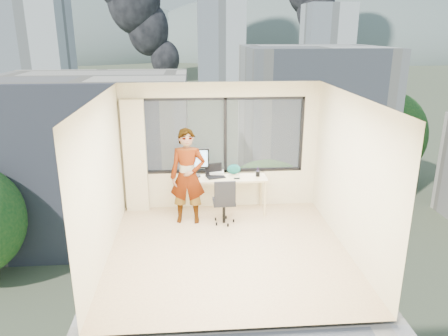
{
  "coord_description": "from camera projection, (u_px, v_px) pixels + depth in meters",
  "views": [
    {
      "loc": [
        -0.56,
        -6.44,
        3.56
      ],
      "look_at": [
        0.0,
        1.0,
        1.15
      ],
      "focal_mm": 34.28,
      "sensor_mm": 36.0,
      "label": 1
    }
  ],
  "objects": [
    {
      "name": "chair",
      "position": [
        224.0,
        200.0,
        8.16
      ],
      "size": [
        0.49,
        0.49,
        0.93
      ],
      "primitive_type": null,
      "rotation": [
        0.0,
        0.0,
        0.02
      ],
      "color": "black",
      "rests_on": "floor"
    },
    {
      "name": "far_tower_a",
      "position": [
        35.0,
        47.0,
        94.89
      ],
      "size": [
        14.0,
        14.0,
        28.0
      ],
      "primitive_type": "cube",
      "color": "silver",
      "rests_on": "exterior_ground"
    },
    {
      "name": "person",
      "position": [
        188.0,
        176.0,
        8.09
      ],
      "size": [
        0.7,
        0.49,
        1.84
      ],
      "primitive_type": "imported",
      "rotation": [
        0.0,
        0.0,
        -0.08
      ],
      "color": "#2D2D33",
      "rests_on": "floor"
    },
    {
      "name": "hill_a",
      "position": [
        24.0,
        56.0,
        306.63
      ],
      "size": [
        288.0,
        216.0,
        90.0
      ],
      "primitive_type": "ellipsoid",
      "color": "slate",
      "rests_on": "exterior_ground"
    },
    {
      "name": "window_wall",
      "position": [
        223.0,
        135.0,
        8.68
      ],
      "size": [
        3.3,
        0.16,
        1.55
      ],
      "primitive_type": null,
      "color": "black",
      "rests_on": "ground"
    },
    {
      "name": "wall_front",
      "position": [
        243.0,
        235.0,
        4.95
      ],
      "size": [
        4.0,
        0.01,
        2.6
      ],
      "primitive_type": "cube",
      "color": "beige",
      "rests_on": "ground"
    },
    {
      "name": "ceiling",
      "position": [
        229.0,
        97.0,
        6.45
      ],
      "size": [
        4.0,
        4.0,
        0.01
      ],
      "primitive_type": "cube",
      "color": "white",
      "rests_on": "ground"
    },
    {
      "name": "far_tower_d",
      "position": [
        17.0,
        50.0,
        146.22
      ],
      "size": [
        16.0,
        14.0,
        22.0
      ],
      "primitive_type": "cube",
      "color": "silver",
      "rests_on": "exterior_ground"
    },
    {
      "name": "monitor",
      "position": [
        194.0,
        163.0,
        8.53
      ],
      "size": [
        0.59,
        0.15,
        0.59
      ],
      "primitive_type": null,
      "rotation": [
        0.0,
        0.0,
        0.04
      ],
      "color": "black",
      "rests_on": "desk"
    },
    {
      "name": "floor",
      "position": [
        228.0,
        250.0,
        7.25
      ],
      "size": [
        4.0,
        4.0,
        0.01
      ],
      "primitive_type": "cube",
      "color": "#D0BA87",
      "rests_on": "ground"
    },
    {
      "name": "wall_right",
      "position": [
        350.0,
        175.0,
        6.99
      ],
      "size": [
        0.01,
        4.0,
        2.6
      ],
      "primitive_type": "cube",
      "color": "beige",
      "rests_on": "ground"
    },
    {
      "name": "far_tower_b",
      "position": [
        221.0,
        40.0,
        121.38
      ],
      "size": [
        13.0,
        13.0,
        30.0
      ],
      "primitive_type": "cube",
      "color": "silver",
      "rests_on": "exterior_ground"
    },
    {
      "name": "tree_b",
      "position": [
        266.0,
        243.0,
        27.53
      ],
      "size": [
        7.6,
        7.6,
        9.0
      ],
      "primitive_type": null,
      "color": "#1B531F",
      "rests_on": "exterior_ground"
    },
    {
      "name": "pen_cup",
      "position": [
        258.0,
        174.0,
        8.61
      ],
      "size": [
        0.11,
        0.11,
        0.11
      ],
      "primitive_type": "cylinder",
      "rotation": [
        0.0,
        0.0,
        -0.33
      ],
      "color": "black",
      "rests_on": "desk"
    },
    {
      "name": "cellphone",
      "position": [
        237.0,
        178.0,
        8.48
      ],
      "size": [
        0.12,
        0.05,
        0.01
      ],
      "primitive_type": "cube",
      "rotation": [
        0.0,
        0.0,
        -0.0
      ],
      "color": "black",
      "rests_on": "desk"
    },
    {
      "name": "game_console",
      "position": [
        216.0,
        172.0,
        8.75
      ],
      "size": [
        0.33,
        0.29,
        0.07
      ],
      "primitive_type": "cube",
      "rotation": [
        0.0,
        0.0,
        -0.13
      ],
      "color": "white",
      "rests_on": "desk"
    },
    {
      "name": "desk",
      "position": [
        222.0,
        194.0,
        8.71
      ],
      "size": [
        1.8,
        0.6,
        0.75
      ],
      "primitive_type": "cube",
      "color": "beige",
      "rests_on": "floor"
    },
    {
      "name": "wall_left",
      "position": [
        102.0,
        181.0,
        6.7
      ],
      "size": [
        0.01,
        4.0,
        2.6
      ],
      "primitive_type": "cube",
      "color": "beige",
      "rests_on": "ground"
    },
    {
      "name": "handbag",
      "position": [
        234.0,
        169.0,
        8.73
      ],
      "size": [
        0.3,
        0.22,
        0.21
      ],
      "primitive_type": "ellipsoid",
      "rotation": [
        0.0,
        0.0,
        -0.35
      ],
      "color": "#0C493D",
      "rests_on": "desk"
    },
    {
      "name": "laptop",
      "position": [
        215.0,
        172.0,
        8.54
      ],
      "size": [
        0.44,
        0.46,
        0.23
      ],
      "primitive_type": null,
      "rotation": [
        0.0,
        0.0,
        0.26
      ],
      "color": "black",
      "rests_on": "desk"
    },
    {
      "name": "hill_b",
      "position": [
        324.0,
        55.0,
        322.33
      ],
      "size": [
        300.0,
        220.0,
        96.0
      ],
      "primitive_type": "ellipsoid",
      "color": "slate",
      "rests_on": "exterior_ground"
    },
    {
      "name": "far_tower_c",
      "position": [
        326.0,
        44.0,
        143.61
      ],
      "size": [
        15.0,
        15.0,
        26.0
      ],
      "primitive_type": "cube",
      "color": "silver",
      "rests_on": "exterior_ground"
    },
    {
      "name": "near_bldg_b",
      "position": [
        309.0,
        123.0,
        46.0
      ],
      "size": [
        14.0,
        13.0,
        16.0
      ],
      "primitive_type": "cube",
      "color": "beige",
      "rests_on": "exterior_ground"
    },
    {
      "name": "exterior_ground",
      "position": [
        194.0,
        93.0,
        125.42
      ],
      "size": [
        400.0,
        400.0,
        0.04
      ],
      "primitive_type": "cube",
      "color": "#515B3D",
      "rests_on": "ground"
    },
    {
      "name": "tree_c",
      "position": [
        388.0,
        144.0,
        49.54
      ],
      "size": [
        8.4,
        8.4,
        10.0
      ],
      "primitive_type": null,
      "color": "#1B531F",
      "rests_on": "exterior_ground"
    },
    {
      "name": "curtain",
      "position": [
        135.0,
        157.0,
        8.55
      ],
      "size": [
        0.45,
        0.14,
        2.3
      ],
      "primitive_type": "cube",
      "color": "beige",
      "rests_on": "floor"
    },
    {
      "name": "near_bldg_a",
      "position": [
        96.0,
        157.0,
        37.22
      ],
      "size": [
        16.0,
        12.0,
        14.0
      ],
      "primitive_type": "cube",
      "color": "beige",
      "rests_on": "exterior_ground"
    }
  ]
}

